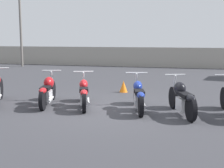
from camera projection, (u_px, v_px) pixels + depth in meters
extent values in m
plane|color=#38383D|center=(109.00, 109.00, 8.66)|extent=(60.00, 60.00, 0.00)
cube|color=#9E998E|center=(160.00, 57.00, 20.74)|extent=(40.00, 0.04, 1.33)
cylinder|color=slate|center=(20.00, 18.00, 21.05)|extent=(0.16, 0.16, 6.59)
cylinder|color=black|center=(0.00, 89.00, 10.01)|extent=(0.37, 0.64, 0.66)
cylinder|color=black|center=(53.00, 90.00, 9.91)|extent=(0.25, 0.60, 0.59)
cylinder|color=black|center=(43.00, 100.00, 8.42)|extent=(0.25, 0.60, 0.59)
cube|color=silver|center=(48.00, 96.00, 9.10)|extent=(0.34, 0.57, 0.33)
ellipsoid|color=#AD1419|center=(49.00, 83.00, 9.30)|extent=(0.41, 0.52, 0.35)
cube|color=black|center=(45.00, 88.00, 8.80)|extent=(0.37, 0.56, 0.10)
ellipsoid|color=#AD1419|center=(43.00, 91.00, 8.44)|extent=(0.31, 0.48, 0.16)
cylinder|color=silver|center=(51.00, 71.00, 9.72)|extent=(0.58, 0.19, 0.04)
cylinder|color=silver|center=(52.00, 81.00, 9.81)|extent=(0.11, 0.25, 0.63)
cylinder|color=silver|center=(51.00, 99.00, 8.96)|extent=(0.23, 0.62, 0.07)
cylinder|color=black|center=(84.00, 92.00, 9.69)|extent=(0.30, 0.58, 0.58)
cylinder|color=black|center=(84.00, 102.00, 8.17)|extent=(0.30, 0.58, 0.58)
cube|color=silver|center=(84.00, 98.00, 8.86)|extent=(0.38, 0.59, 0.32)
ellipsoid|color=red|center=(84.00, 84.00, 9.06)|extent=(0.42, 0.59, 0.29)
cube|color=black|center=(84.00, 90.00, 8.56)|extent=(0.39, 0.52, 0.10)
ellipsoid|color=red|center=(84.00, 93.00, 8.18)|extent=(0.34, 0.48, 0.16)
cylinder|color=silver|center=(83.00, 72.00, 9.50)|extent=(0.58, 0.24, 0.04)
cylinder|color=silver|center=(84.00, 82.00, 9.59)|extent=(0.13, 0.25, 0.63)
cylinder|color=silver|center=(88.00, 101.00, 8.72)|extent=(0.32, 0.72, 0.07)
cylinder|color=black|center=(136.00, 94.00, 9.26)|extent=(0.25, 0.60, 0.60)
cylinder|color=black|center=(141.00, 105.00, 7.74)|extent=(0.25, 0.60, 0.60)
cube|color=silver|center=(138.00, 101.00, 8.43)|extent=(0.34, 0.59, 0.33)
ellipsoid|color=navy|center=(138.00, 86.00, 8.64)|extent=(0.38, 0.58, 0.30)
cube|color=black|center=(139.00, 92.00, 8.13)|extent=(0.37, 0.58, 0.10)
ellipsoid|color=navy|center=(141.00, 95.00, 7.75)|extent=(0.31, 0.48, 0.16)
cylinder|color=silver|center=(137.00, 73.00, 9.07)|extent=(0.62, 0.20, 0.04)
cylinder|color=silver|center=(136.00, 83.00, 9.17)|extent=(0.11, 0.25, 0.63)
cylinder|color=silver|center=(143.00, 104.00, 8.29)|extent=(0.26, 0.73, 0.07)
cylinder|color=black|center=(173.00, 98.00, 8.68)|extent=(0.31, 0.60, 0.61)
cylinder|color=black|center=(191.00, 109.00, 7.30)|extent=(0.31, 0.60, 0.61)
cube|color=silver|center=(182.00, 104.00, 7.92)|extent=(0.37, 0.54, 0.33)
ellipsoid|color=black|center=(180.00, 89.00, 8.11)|extent=(0.45, 0.54, 0.35)
cube|color=black|center=(186.00, 95.00, 7.65)|extent=(0.42, 0.61, 0.10)
ellipsoid|color=black|center=(191.00, 98.00, 7.31)|extent=(0.34, 0.48, 0.16)
cylinder|color=silver|center=(175.00, 75.00, 8.49)|extent=(0.54, 0.23, 0.04)
cylinder|color=silver|center=(174.00, 86.00, 8.58)|extent=(0.13, 0.25, 0.64)
cylinder|color=silver|center=(189.00, 108.00, 7.81)|extent=(0.31, 0.68, 0.07)
cylinder|color=black|center=(224.00, 98.00, 8.62)|extent=(0.20, 0.61, 0.61)
cone|color=orange|center=(123.00, 87.00, 11.29)|extent=(0.29, 0.29, 0.41)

